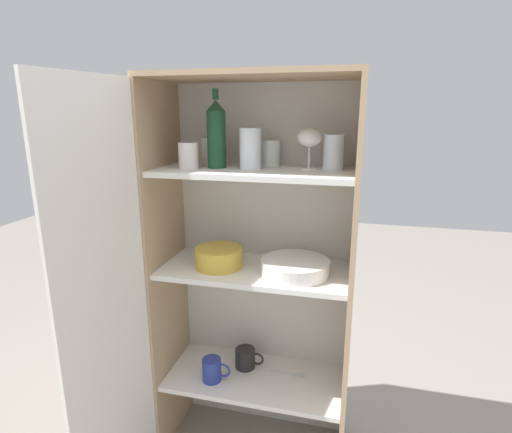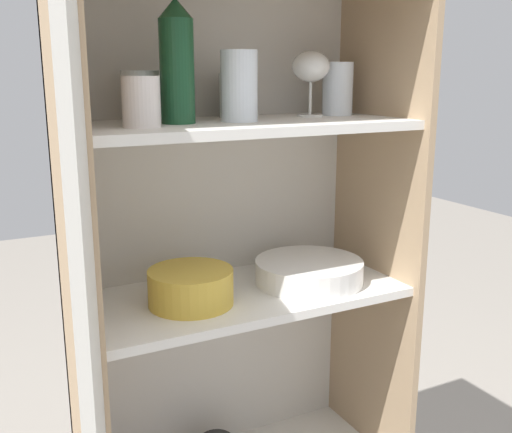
% 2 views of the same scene
% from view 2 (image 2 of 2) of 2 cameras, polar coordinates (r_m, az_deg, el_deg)
% --- Properties ---
extents(cupboard_back_panel, '(0.75, 0.02, 1.52)m').
position_cam_2_polar(cupboard_back_panel, '(1.55, -3.96, -7.22)').
color(cupboard_back_panel, silver).
rests_on(cupboard_back_panel, ground_plane).
extents(cupboard_side_left, '(0.02, 0.36, 1.52)m').
position_cam_2_polar(cupboard_side_left, '(1.30, -16.19, -12.01)').
color(cupboard_side_left, tan).
rests_on(cupboard_side_left, ground_plane).
extents(cupboard_side_right, '(0.02, 0.36, 1.52)m').
position_cam_2_polar(cupboard_side_right, '(1.59, 10.97, -6.91)').
color(cupboard_side_right, tan).
rests_on(cupboard_side_right, ground_plane).
extents(shelf_board_middle, '(0.72, 0.33, 0.02)m').
position_cam_2_polar(shelf_board_middle, '(1.38, -1.14, -7.47)').
color(shelf_board_middle, white).
extents(shelf_board_upper, '(0.72, 0.33, 0.02)m').
position_cam_2_polar(shelf_board_upper, '(1.29, -1.22, 8.63)').
color(shelf_board_upper, white).
extents(tumbler_glass_0, '(0.07, 0.07, 0.12)m').
position_cam_2_polar(tumbler_glass_0, '(1.48, 7.78, 11.95)').
color(tumbler_glass_0, white).
rests_on(tumbler_glass_0, shelf_board_upper).
extents(tumbler_glass_1, '(0.08, 0.08, 0.11)m').
position_cam_2_polar(tumbler_glass_1, '(1.30, -10.92, 11.18)').
color(tumbler_glass_1, white).
rests_on(tumbler_glass_1, shelf_board_upper).
extents(tumbler_glass_2, '(0.07, 0.07, 0.10)m').
position_cam_2_polar(tumbler_glass_2, '(1.16, -10.89, 10.68)').
color(tumbler_glass_2, silver).
rests_on(tumbler_glass_2, shelf_board_upper).
extents(tumbler_glass_3, '(0.08, 0.08, 0.15)m').
position_cam_2_polar(tumbler_glass_3, '(1.28, -1.61, 12.31)').
color(tumbler_glass_3, white).
rests_on(tumbler_glass_3, shelf_board_upper).
extents(tumbler_glass_4, '(0.08, 0.08, 0.10)m').
position_cam_2_polar(tumbler_glass_4, '(1.40, -1.82, 11.44)').
color(tumbler_glass_4, white).
rests_on(tumbler_glass_4, shelf_board_upper).
extents(wine_glass_0, '(0.09, 0.09, 0.15)m').
position_cam_2_polar(wine_glass_0, '(1.42, 5.25, 13.86)').
color(wine_glass_0, white).
rests_on(wine_glass_0, shelf_board_upper).
extents(wine_bottle, '(0.07, 0.07, 0.28)m').
position_cam_2_polar(wine_bottle, '(1.24, -7.55, 14.50)').
color(wine_bottle, '#194728').
rests_on(wine_bottle, shelf_board_upper).
extents(plate_stack_white, '(0.26, 0.26, 0.05)m').
position_cam_2_polar(plate_stack_white, '(1.43, 5.06, -5.23)').
color(plate_stack_white, white).
rests_on(plate_stack_white, shelf_board_middle).
extents(mixing_bowl_large, '(0.18, 0.18, 0.08)m').
position_cam_2_polar(mixing_bowl_large, '(1.30, -6.24, -6.56)').
color(mixing_bowl_large, gold).
rests_on(mixing_bowl_large, shelf_board_middle).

